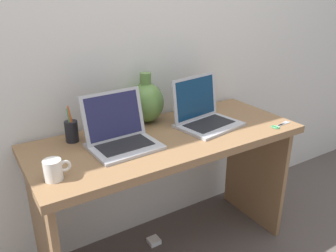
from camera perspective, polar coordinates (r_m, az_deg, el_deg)
name	(u,v)px	position (r m, az deg, el deg)	size (l,w,h in m)	color
ground_plane	(168,252)	(2.17, 0.00, -20.15)	(6.00, 6.00, 0.00)	#564C47
back_wall	(136,39)	(1.91, -5.41, 14.17)	(4.40, 0.04, 2.40)	silver
desk	(168,164)	(1.83, 0.00, -6.38)	(1.40, 0.58, 0.76)	olive
laptop_left	(119,132)	(1.64, -8.08, -1.00)	(0.32, 0.27, 0.25)	#B2B2B7
laptop_right	(203,112)	(1.89, 5.78, 2.30)	(0.36, 0.31, 0.26)	#B2B2B7
green_vase	(146,102)	(1.90, -3.69, 4.02)	(0.20, 0.20, 0.28)	#5B843D
coffee_mug	(54,170)	(1.42, -18.47, -6.91)	(0.11, 0.07, 0.09)	white
pen_cup	(72,131)	(1.73, -15.74, -0.77)	(0.06, 0.06, 0.19)	black
scissors	(278,126)	(1.95, 17.85, 0.01)	(0.15, 0.06, 0.01)	#B7B7BC
power_brick	(154,241)	(2.22, -2.37, -18.55)	(0.07, 0.07, 0.03)	white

